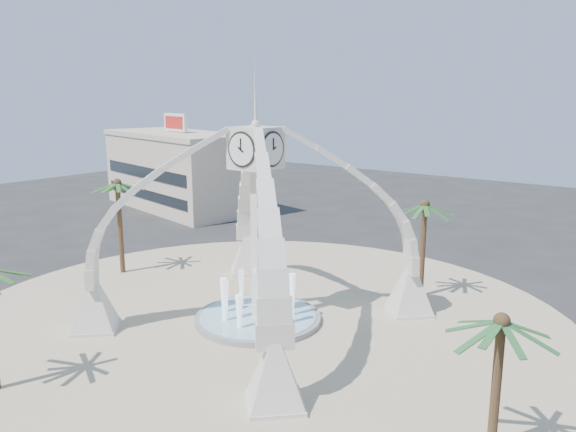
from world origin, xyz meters
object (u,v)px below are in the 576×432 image
Objects in this scene: clock_tower at (257,222)px; palm_west at (117,185)px; palm_north at (425,206)px; palm_east at (502,323)px; fountain at (258,317)px.

palm_west is (-15.25, 1.01, 0.75)m from clock_tower.
clock_tower is 2.38× the size of palm_north.
palm_east is 0.87× the size of palm_north.
clock_tower is at bearing 163.51° from palm_east.
clock_tower reaches higher than fountain.
fountain is 1.22× the size of palm_east.
palm_west is at bearing -156.19° from palm_north.
fountain is 13.81m from palm_north.
clock_tower is 16.95m from palm_east.
fountain is 17.78m from palm_east.
clock_tower is at bearing -90.00° from fountain.
fountain is (0.00, 0.00, -6.20)m from clock_tower.
clock_tower is 2.73× the size of palm_east.
clock_tower reaches higher than palm_east.
palm_north reaches higher than fountain.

